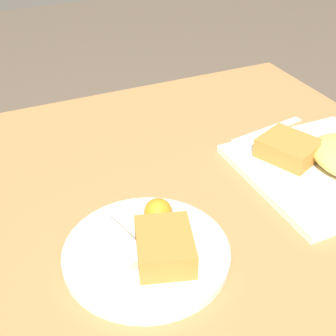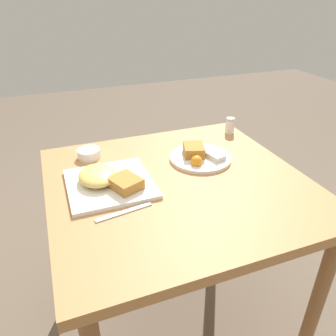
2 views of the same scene
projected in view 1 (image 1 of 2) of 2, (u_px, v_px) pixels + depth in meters
The scene contains 4 objects.
dining_table at pixel (195, 228), 0.87m from camera, with size 0.86×0.89×0.74m.
plate_square_near at pixel (329, 162), 0.84m from camera, with size 0.29×0.29×0.06m.
plate_oval_far at pixel (149, 248), 0.67m from camera, with size 0.24×0.24×0.05m.
butter_knife at pixel (267, 130), 0.98m from camera, with size 0.04×0.18×0.00m.
Camera 1 is at (-0.57, 0.32, 1.23)m, focal length 50.00 mm.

